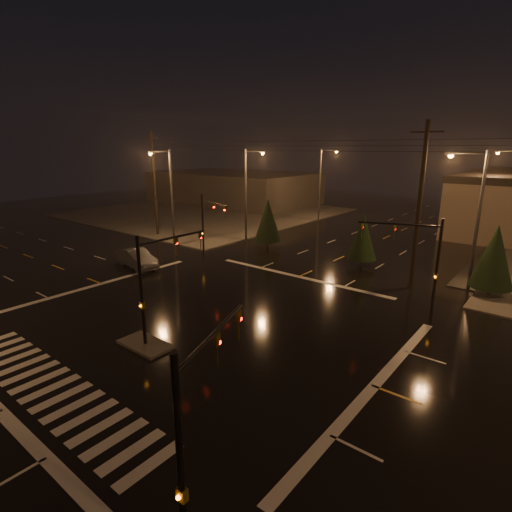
# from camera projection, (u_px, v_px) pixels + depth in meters

# --- Properties ---
(ground) EXTENTS (140.00, 140.00, 0.00)m
(ground) POSITION_uv_depth(u_px,v_px,m) (200.00, 321.00, 24.22)
(ground) COLOR black
(ground) RESTS_ON ground
(sidewalk_nw) EXTENTS (36.00, 36.00, 0.12)m
(sidewalk_nw) POSITION_uv_depth(u_px,v_px,m) (206.00, 212.00, 64.89)
(sidewalk_nw) COLOR #413F3A
(sidewalk_nw) RESTS_ON ground
(median_island) EXTENTS (3.00, 1.60, 0.15)m
(median_island) POSITION_uv_depth(u_px,v_px,m) (145.00, 344.00, 21.19)
(median_island) COLOR #413F3A
(median_island) RESTS_ON ground
(crosswalk) EXTENTS (15.00, 2.60, 0.01)m
(crosswalk) POSITION_uv_depth(u_px,v_px,m) (50.00, 388.00, 17.44)
(crosswalk) COLOR beige
(crosswalk) RESTS_ON ground
(stop_bar_near) EXTENTS (16.00, 0.50, 0.01)m
(stop_bar_near) POSITION_uv_depth(u_px,v_px,m) (0.00, 411.00, 15.93)
(stop_bar_near) COLOR beige
(stop_bar_near) RESTS_ON ground
(stop_bar_far) EXTENTS (16.00, 0.50, 0.01)m
(stop_bar_far) POSITION_uv_depth(u_px,v_px,m) (299.00, 277.00, 32.51)
(stop_bar_far) COLOR beige
(stop_bar_far) RESTS_ON ground
(commercial_block) EXTENTS (30.00, 18.00, 5.60)m
(commercial_block) POSITION_uv_depth(u_px,v_px,m) (233.00, 187.00, 76.22)
(commercial_block) COLOR #453F3D
(commercial_block) RESTS_ON ground
(signal_mast_median) EXTENTS (0.25, 4.59, 6.00)m
(signal_mast_median) POSITION_uv_depth(u_px,v_px,m) (155.00, 274.00, 20.92)
(signal_mast_median) COLOR black
(signal_mast_median) RESTS_ON ground
(signal_mast_ne) EXTENTS (4.84, 1.86, 6.00)m
(signal_mast_ne) POSITION_uv_depth(u_px,v_px,m) (420.00, 252.00, 25.14)
(signal_mast_ne) COLOR black
(signal_mast_ne) RESTS_ON ground
(signal_mast_nw) EXTENTS (4.84, 1.86, 6.00)m
(signal_mast_nw) POSITION_uv_depth(u_px,v_px,m) (207.00, 219.00, 36.58)
(signal_mast_nw) COLOR black
(signal_mast_nw) RESTS_ON ground
(signal_mast_se) EXTENTS (1.55, 3.87, 6.00)m
(signal_mast_se) POSITION_uv_depth(u_px,v_px,m) (195.00, 422.00, 9.74)
(signal_mast_se) COLOR black
(signal_mast_se) RESTS_ON ground
(streetlight_1) EXTENTS (2.77, 0.32, 10.00)m
(streetlight_1) POSITION_uv_depth(u_px,v_px,m) (248.00, 189.00, 43.00)
(streetlight_1) COLOR #38383A
(streetlight_1) RESTS_ON ground
(streetlight_2) EXTENTS (2.77, 0.32, 10.00)m
(streetlight_2) POSITION_uv_depth(u_px,v_px,m) (322.00, 180.00, 55.05)
(streetlight_2) COLOR #38383A
(streetlight_2) RESTS_ON ground
(streetlight_3) EXTENTS (2.77, 0.32, 10.00)m
(streetlight_3) POSITION_uv_depth(u_px,v_px,m) (474.00, 212.00, 28.01)
(streetlight_3) COLOR #38383A
(streetlight_3) RESTS_ON ground
(streetlight_5) EXTENTS (0.32, 2.77, 10.00)m
(streetlight_5) POSITION_uv_depth(u_px,v_px,m) (169.00, 192.00, 40.76)
(streetlight_5) COLOR #38383A
(streetlight_5) RESTS_ON ground
(utility_pole_0) EXTENTS (2.20, 0.32, 12.00)m
(utility_pole_0) POSITION_uv_depth(u_px,v_px,m) (155.00, 183.00, 46.41)
(utility_pole_0) COLOR black
(utility_pole_0) RESTS_ON ground
(utility_pole_1) EXTENTS (2.20, 0.32, 12.00)m
(utility_pole_1) POSITION_uv_depth(u_px,v_px,m) (419.00, 206.00, 28.34)
(utility_pole_1) COLOR black
(utility_pole_1) RESTS_ON ground
(conifer_0) EXTENTS (2.85, 2.85, 5.15)m
(conifer_0) POSITION_uv_depth(u_px,v_px,m) (494.00, 256.00, 27.53)
(conifer_0) COLOR black
(conifer_0) RESTS_ON ground
(conifer_3) EXTENTS (2.83, 2.83, 5.13)m
(conifer_3) POSITION_uv_depth(u_px,v_px,m) (268.00, 220.00, 41.35)
(conifer_3) COLOR black
(conifer_3) RESTS_ON ground
(conifer_4) EXTENTS (2.50, 2.50, 4.61)m
(conifer_4) POSITION_uv_depth(u_px,v_px,m) (363.00, 237.00, 34.64)
(conifer_4) COLOR black
(conifer_4) RESTS_ON ground
(car_crossing) EXTENTS (5.04, 2.36, 1.60)m
(car_crossing) POSITION_uv_depth(u_px,v_px,m) (137.00, 258.00, 34.94)
(car_crossing) COLOR #595D61
(car_crossing) RESTS_ON ground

